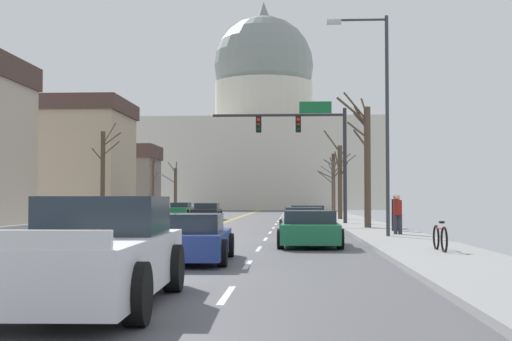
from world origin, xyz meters
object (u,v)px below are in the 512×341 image
object	(u,v)px
sedan_near_03	(188,239)
bicycle_parked	(440,238)
pedestrian_00	(398,212)
sedan_near_01	(303,222)
sedan_near_00	(307,218)
signal_gantry	(308,137)
pickup_truck_near_04	(94,256)
sedan_near_02	(310,229)
street_lamp_right	(379,106)
pedestrian_01	(395,211)
sedan_oncoming_01	(181,210)
sedan_oncoming_00	(207,212)

from	to	relation	value
sedan_near_03	bicycle_parked	size ratio (longest dim) A/B	2.53
pedestrian_00	sedan_near_01	bearing A→B (deg)	155.55
sedan_near_00	bicycle_parked	world-z (taller)	sedan_near_00
signal_gantry	pickup_truck_near_04	size ratio (longest dim) A/B	1.48
sedan_near_00	sedan_near_02	world-z (taller)	sedan_near_00
pedestrian_00	sedan_near_00	bearing A→B (deg)	113.69
street_lamp_right	sedan_near_00	distance (m)	10.83
pedestrian_01	sedan_oncoming_01	bearing A→B (deg)	115.94
street_lamp_right	bicycle_parked	size ratio (longest dim) A/B	4.81
signal_gantry	sedan_near_00	size ratio (longest dim) A/B	1.72
street_lamp_right	pickup_truck_near_04	size ratio (longest dim) A/B	1.59
sedan_near_02	pedestrian_00	world-z (taller)	pedestrian_00
sedan_near_03	pedestrian_01	xyz separation A→B (m)	(7.16, 13.88, 0.48)
street_lamp_right	sedan_oncoming_00	size ratio (longest dim) A/B	1.81
sedan_near_01	sedan_near_02	xyz separation A→B (m)	(0.13, -6.97, -0.02)
sedan_near_03	pickup_truck_near_04	size ratio (longest dim) A/B	0.84
signal_gantry	bicycle_parked	world-z (taller)	signal_gantry
pedestrian_01	street_lamp_right	bearing A→B (deg)	-105.53
pedestrian_00	sedan_near_02	bearing A→B (deg)	-124.85
sedan_near_03	pickup_truck_near_04	world-z (taller)	pickup_truck_near_04
sedan_near_02	sedan_near_03	bearing A→B (deg)	-119.02
sedan_near_02	pickup_truck_near_04	distance (m)	13.25
signal_gantry	bicycle_parked	size ratio (longest dim) A/B	4.47
signal_gantry	sedan_near_03	bearing A→B (deg)	-98.40
sedan_oncoming_01	pedestrian_00	world-z (taller)	pedestrian_00
signal_gantry	sedan_near_01	xyz separation A→B (m)	(-0.44, -10.85, -4.65)
sedan_oncoming_01	sedan_near_02	bearing A→B (deg)	-74.50
pedestrian_01	bicycle_parked	distance (m)	11.76
street_lamp_right	pedestrian_01	size ratio (longest dim) A/B	5.22
pickup_truck_near_04	pedestrian_01	distance (m)	22.25
street_lamp_right	bicycle_parked	bearing A→B (deg)	-84.38
sedan_near_02	pedestrian_01	xyz separation A→B (m)	(3.99, 8.17, 0.48)
street_lamp_right	pedestrian_01	distance (m)	6.12
sedan_oncoming_01	bicycle_parked	distance (m)	43.94
sedan_oncoming_00	pedestrian_00	distance (m)	24.94
sedan_near_01	sedan_near_00	bearing A→B (deg)	87.55
sedan_near_01	pedestrian_01	bearing A→B (deg)	16.23
street_lamp_right	sedan_oncoming_01	xyz separation A→B (m)	(-13.33, 34.26, -4.58)
street_lamp_right	sedan_oncoming_00	distance (m)	26.30
pedestrian_01	bicycle_parked	size ratio (longest dim) A/B	0.92
sedan_near_01	bicycle_parked	bearing A→B (deg)	-70.98
signal_gantry	sedan_oncoming_00	size ratio (longest dim) A/B	1.68
sedan_near_01	sedan_oncoming_00	distance (m)	21.93
street_lamp_right	pickup_truck_near_04	distance (m)	18.28
pedestrian_01	pedestrian_00	bearing A→B (deg)	-96.52
sedan_near_02	pickup_truck_near_04	bearing A→B (deg)	-105.32
pedestrian_00	sedan_near_03	bearing A→B (deg)	-121.90
signal_gantry	sedan_oncoming_01	world-z (taller)	signal_gantry
signal_gantry	pickup_truck_near_04	world-z (taller)	signal_gantry
sedan_near_03	signal_gantry	bearing A→B (deg)	81.60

